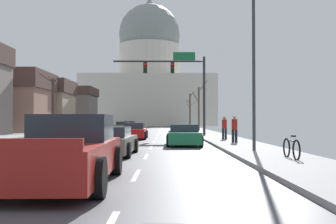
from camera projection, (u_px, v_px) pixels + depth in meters
name	position (u px, v px, depth m)	size (l,w,h in m)	color
ground	(78.00, 150.00, 18.77)	(20.00, 180.00, 0.20)	#4E4E54
signal_gantry	(179.00, 76.00, 32.79)	(7.91, 0.41, 7.18)	#28282D
street_lamp_right	(248.00, 50.00, 16.92)	(1.97, 0.24, 7.51)	#333338
capitol_building	(149.00, 78.00, 100.32)	(32.95, 22.80, 34.30)	beige
sedan_near_00	(135.00, 131.00, 29.54)	(1.94, 4.37, 1.25)	#B71414
sedan_near_01	(184.00, 135.00, 22.20)	(2.07, 4.62, 1.22)	#1E7247
sedan_near_02	(111.00, 142.00, 15.99)	(2.09, 4.41, 1.20)	#6B6056
pickup_truck_near_03	(67.00, 153.00, 8.89)	(2.31, 5.27, 1.62)	maroon
sedan_oncoming_00	(78.00, 128.00, 42.16)	(2.21, 4.57, 1.22)	#9EA3A8
sedan_oncoming_01	(123.00, 126.00, 55.03)	(2.18, 4.69, 1.21)	#6B6056
sedan_oncoming_02	(129.00, 125.00, 63.67)	(2.11, 4.57, 1.25)	#9EA3A8
flank_building_01	(56.00, 108.00, 67.39)	(13.81, 8.46, 7.16)	slate
flank_building_02	(24.00, 105.00, 55.52)	(13.63, 7.86, 7.22)	tan
flank_building_03	(0.00, 101.00, 46.43)	(11.39, 8.63, 7.38)	#8C6656
bare_tree_00	(190.00, 109.00, 70.30)	(2.00, 2.02, 6.70)	brown
bare_tree_01	(53.00, 103.00, 42.28)	(1.87, 2.15, 6.46)	#423328
bare_tree_02	(199.00, 106.00, 48.44)	(2.06, 2.88, 6.42)	brown
pedestrian_00	(235.00, 128.00, 22.64)	(0.35, 0.34, 1.61)	black
pedestrian_01	(224.00, 127.00, 26.46)	(0.35, 0.34, 1.59)	black
bicycle_parked	(291.00, 148.00, 13.36)	(0.12, 1.77, 0.85)	black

